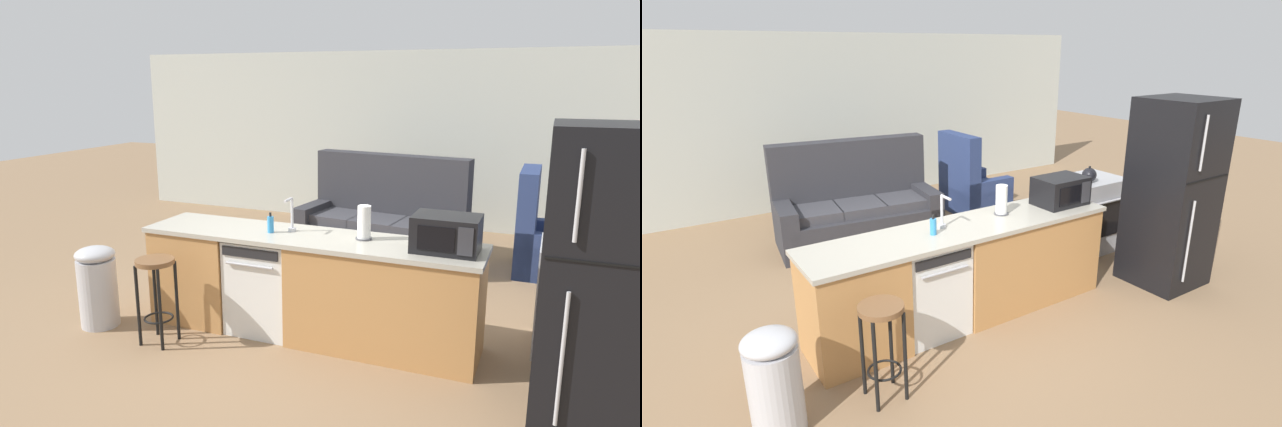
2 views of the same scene
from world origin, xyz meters
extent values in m
plane|color=#896B4C|center=(0.00, 0.00, 0.00)|extent=(24.00, 24.00, 0.00)
cube|color=beige|center=(0.30, 4.20, 1.30)|extent=(10.00, 0.06, 2.60)
cube|color=#B77F47|center=(-0.93, 0.00, 0.43)|extent=(0.75, 0.62, 0.86)
cube|color=#B77F47|center=(0.83, 0.00, 0.43)|extent=(1.55, 0.62, 0.86)
cube|color=#ADA899|center=(0.15, 0.00, 0.88)|extent=(2.94, 0.66, 0.04)
cube|color=#49331C|center=(0.15, 0.00, 0.04)|extent=(2.86, 0.56, 0.08)
cube|color=silver|center=(-0.25, 0.00, 0.42)|extent=(0.58, 0.58, 0.84)
cube|color=black|center=(-0.25, -0.30, 0.78)|extent=(0.52, 0.01, 0.08)
cylinder|color=#B2B2B7|center=(-0.25, -0.31, 0.68)|extent=(0.44, 0.02, 0.02)
cube|color=#B7B7BC|center=(2.35, 0.55, 0.42)|extent=(0.76, 0.64, 0.85)
cube|color=black|center=(2.35, 0.22, 0.47)|extent=(0.53, 0.01, 0.43)
cylinder|color=silver|center=(2.35, 0.20, 0.70)|extent=(0.61, 0.03, 0.03)
cube|color=#B7B7BC|center=(2.35, 0.55, 0.88)|extent=(0.76, 0.64, 0.05)
torus|color=black|center=(2.18, 0.42, 0.89)|extent=(0.16, 0.16, 0.01)
torus|color=black|center=(2.52, 0.42, 0.89)|extent=(0.16, 0.16, 0.01)
torus|color=black|center=(2.18, 0.68, 0.89)|extent=(0.16, 0.16, 0.01)
torus|color=black|center=(2.52, 0.68, 0.89)|extent=(0.16, 0.16, 0.01)
cube|color=black|center=(2.35, -0.55, 0.97)|extent=(0.72, 0.70, 1.94)
cylinder|color=#B2B2B7|center=(2.15, -0.92, 1.57)|extent=(0.02, 0.02, 0.51)
cylinder|color=#B2B2B7|center=(2.15, -0.92, 0.60)|extent=(0.02, 0.02, 0.84)
cube|color=black|center=(2.35, -0.90, 1.20)|extent=(0.68, 0.01, 0.01)
cube|color=black|center=(1.30, 0.00, 1.04)|extent=(0.50, 0.36, 0.28)
cube|color=black|center=(1.26, -0.18, 1.04)|extent=(0.27, 0.01, 0.18)
cube|color=#2D2D33|center=(1.47, -0.18, 1.04)|extent=(0.11, 0.01, 0.21)
cylinder|color=silver|center=(-0.04, 0.08, 0.92)|extent=(0.07, 0.07, 0.03)
cylinder|color=silver|center=(-0.04, 0.08, 1.06)|extent=(0.02, 0.02, 0.26)
cylinder|color=silver|center=(-0.04, 0.01, 1.19)|extent=(0.02, 0.14, 0.02)
cylinder|color=#4C4C51|center=(0.62, 0.08, 0.91)|extent=(0.14, 0.14, 0.01)
cylinder|color=white|center=(0.62, 0.08, 1.05)|extent=(0.11, 0.11, 0.27)
cylinder|color=#338CCC|center=(-0.19, -0.03, 0.97)|extent=(0.06, 0.06, 0.14)
cylinder|color=black|center=(-0.19, -0.03, 1.06)|extent=(0.02, 0.02, 0.04)
sphere|color=black|center=(2.18, 0.42, 0.99)|extent=(0.17, 0.17, 0.17)
sphere|color=black|center=(2.18, 0.42, 1.08)|extent=(0.03, 0.03, 0.03)
cone|color=black|center=(2.26, 0.42, 1.00)|extent=(0.08, 0.04, 0.06)
cylinder|color=brown|center=(-0.96, -0.62, 0.72)|extent=(0.32, 0.32, 0.04)
cylinder|color=black|center=(-1.07, -0.73, 0.35)|extent=(0.03, 0.03, 0.70)
cylinder|color=black|center=(-0.85, -0.73, 0.35)|extent=(0.03, 0.03, 0.70)
cylinder|color=black|center=(-1.07, -0.51, 0.35)|extent=(0.03, 0.03, 0.70)
cylinder|color=black|center=(-0.85, -0.51, 0.35)|extent=(0.03, 0.03, 0.70)
torus|color=black|center=(-0.96, -0.62, 0.22)|extent=(0.25, 0.25, 0.02)
cylinder|color=#B7B7BC|center=(-1.68, -0.54, 0.31)|extent=(0.34, 0.34, 0.62)
ellipsoid|color=#B7B7BC|center=(-1.68, -0.54, 0.67)|extent=(0.35, 0.35, 0.14)
cube|color=#2D2D33|center=(0.09, 2.32, 0.21)|extent=(2.10, 1.14, 0.42)
cube|color=#2D2D33|center=(0.13, 2.65, 0.64)|extent=(2.01, 0.48, 1.27)
cube|color=#2D2D33|center=(-0.80, 2.43, 0.31)|extent=(0.31, 0.92, 0.62)
cube|color=#2D2D33|center=(0.99, 2.21, 0.31)|extent=(0.31, 0.92, 0.62)
cube|color=#3B3B41|center=(-0.46, 2.34, 0.48)|extent=(0.63, 0.69, 0.12)
cube|color=#3B3B41|center=(0.09, 2.27, 0.48)|extent=(0.63, 0.69, 0.12)
cube|color=#3B3B41|center=(0.63, 2.20, 0.48)|extent=(0.63, 0.69, 0.12)
cube|color=navy|center=(2.08, 2.55, 0.20)|extent=(0.80, 0.85, 0.40)
cube|color=navy|center=(1.78, 2.55, 0.60)|extent=(0.20, 0.85, 1.20)
cube|color=navy|center=(2.08, 2.20, 0.28)|extent=(0.80, 0.16, 0.55)
cube|color=navy|center=(2.08, 2.89, 0.28)|extent=(0.80, 0.16, 0.55)
camera|label=1|loc=(2.01, -4.23, 2.18)|focal=32.00mm
camera|label=2|loc=(-2.18, -3.42, 2.41)|focal=28.00mm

